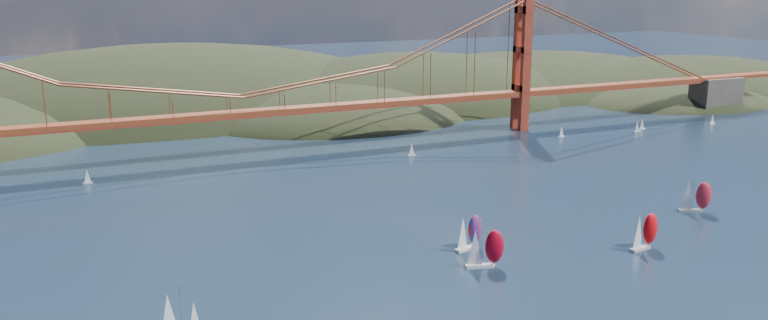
{
  "coord_description": "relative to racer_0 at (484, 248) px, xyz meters",
  "views": [
    {
      "loc": [
        -61.8,
        -85.09,
        64.89
      ],
      "look_at": [
        16.15,
        90.0,
        17.17
      ],
      "focal_mm": 35.0,
      "sensor_mm": 36.0,
      "label": 1
    }
  ],
  "objects": [
    {
      "name": "distant_boat_7",
      "position": [
        180.63,
        102.54,
        -2.36
      ],
      "size": [
        3.0,
        2.0,
        4.7
      ],
      "color": "silver",
      "rests_on": "ground"
    },
    {
      "name": "distant_boat_6",
      "position": [
        144.15,
        106.65,
        -2.36
      ],
      "size": [
        3.0,
        2.0,
        4.7
      ],
      "color": "silver",
      "rests_on": "ground"
    },
    {
      "name": "racer_rwb",
      "position": [
        2.65,
        11.49,
        -0.32
      ],
      "size": [
        8.39,
        4.89,
        9.41
      ],
      "rotation": [
        0.0,
        0.0,
        0.27
      ],
      "color": "silver",
      "rests_on": "ground"
    },
    {
      "name": "distant_boat_5",
      "position": [
        138.23,
        103.11,
        -2.36
      ],
      "size": [
        3.0,
        2.0,
        4.7
      ],
      "color": "silver",
      "rests_on": "ground"
    },
    {
      "name": "racer_1",
      "position": [
        41.38,
        -5.72,
        -0.1
      ],
      "size": [
        8.8,
        4.49,
        9.89
      ],
      "rotation": [
        0.0,
        0.0,
        0.18
      ],
      "color": "silver",
      "rests_on": "ground"
    },
    {
      "name": "distant_boat_4",
      "position": [
        102.57,
        107.53,
        -2.36
      ],
      "size": [
        3.0,
        2.0,
        4.7
      ],
      "color": "silver",
      "rests_on": "ground"
    },
    {
      "name": "distant_boat_3",
      "position": [
        -78.53,
        111.71,
        -2.36
      ],
      "size": [
        3.0,
        2.0,
        4.7
      ],
      "color": "silver",
      "rests_on": "ground"
    },
    {
      "name": "racer_2",
      "position": [
        75.42,
        11.25,
        -0.08
      ],
      "size": [
        8.82,
        6.4,
        9.92
      ],
      "rotation": [
        0.0,
        0.0,
        -0.45
      ],
      "color": "silver",
      "rests_on": "ground"
    },
    {
      "name": "headlands",
      "position": [
        21.21,
        227.07,
        -17.23
      ],
      "size": [
        725.0,
        225.0,
        96.0
      ],
      "color": "black",
      "rests_on": "ground"
    },
    {
      "name": "bridge",
      "position": [
        -25.48,
        128.78,
        27.47
      ],
      "size": [
        552.0,
        12.0,
        55.0
      ],
      "color": "#8F391A",
      "rests_on": "ground"
    },
    {
      "name": "racer_0",
      "position": [
        0.0,
        0.0,
        0.0
      ],
      "size": [
        9.0,
        5.35,
        10.09
      ],
      "rotation": [
        0.0,
        0.0,
        -0.28
      ],
      "color": "white",
      "rests_on": "ground"
    },
    {
      "name": "distant_boat_8",
      "position": [
        32.3,
        103.45,
        -2.36
      ],
      "size": [
        3.0,
        2.0,
        4.7
      ],
      "color": "silver",
      "rests_on": "ground"
    }
  ]
}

